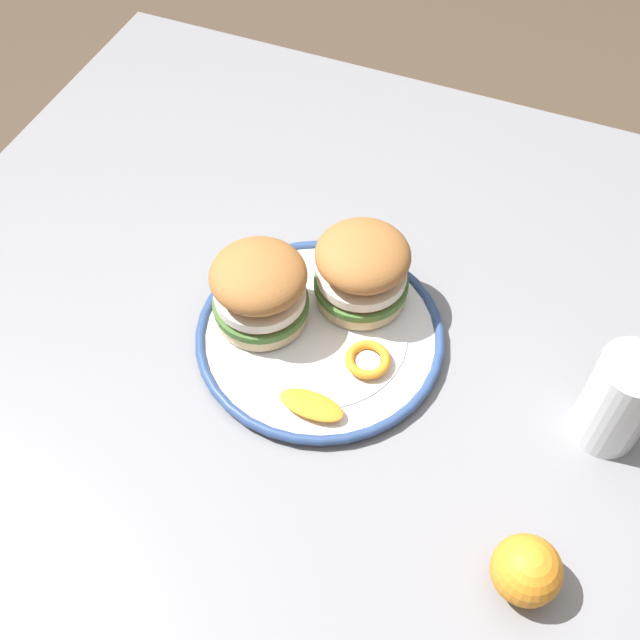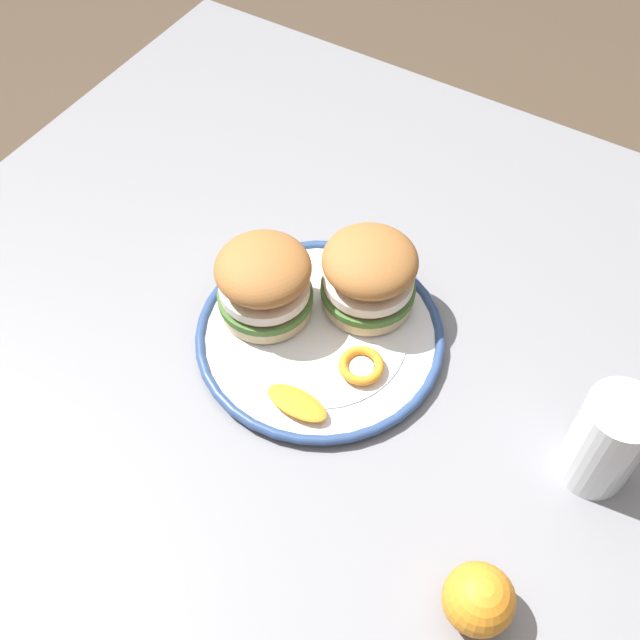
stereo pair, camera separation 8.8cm
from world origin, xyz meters
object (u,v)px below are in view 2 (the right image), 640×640
dinner_plate (320,335)px  sandwich_half_right (369,274)px  whole_orange (479,599)px  sandwich_half_left (264,281)px  drinking_glass (605,444)px  dining_table (266,401)px

dinner_plate → sandwich_half_right: 0.10m
whole_orange → sandwich_half_left: bearing=62.2°
dinner_plate → whole_orange: size_ratio=4.33×
drinking_glass → whole_orange: drinking_glass is taller
dining_table → whole_orange: (-0.14, -0.34, 0.13)m
dinner_plate → whole_orange: (-0.20, -0.30, 0.03)m
dinner_plate → sandwich_half_left: sandwich_half_left is taller
drinking_glass → whole_orange: size_ratio=1.84×
sandwich_half_right → drinking_glass: size_ratio=1.21×
drinking_glass → dinner_plate: bearing=90.8°
dining_table → sandwich_half_right: (0.14, -0.07, 0.16)m
dinner_plate → sandwich_half_left: bearing=92.8°
sandwich_half_right → whole_orange: sandwich_half_right is taller
sandwich_half_left → whole_orange: bearing=-117.8°
drinking_glass → sandwich_half_right: bearing=78.2°
sandwich_half_left → dining_table: bearing=-152.1°
dining_table → sandwich_half_left: bearing=27.9°
sandwich_half_left → drinking_glass: 0.42m
dining_table → drinking_glass: drinking_glass is taller
dinner_plate → whole_orange: whole_orange is taller
sandwich_half_right → dining_table: bearing=153.3°
drinking_glass → sandwich_half_left: bearing=91.2°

